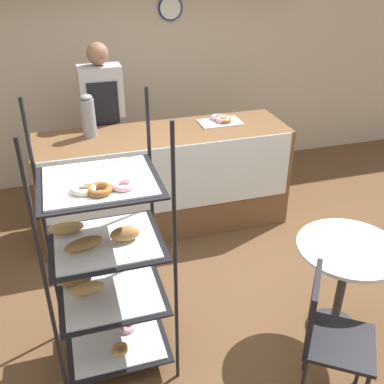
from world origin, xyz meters
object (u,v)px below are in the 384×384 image
Objects in this scene: cafe_chair at (326,329)px; donut_tray_counter at (221,120)px; person_worker at (104,124)px; pastry_rack at (106,266)px; coffee_carafe at (88,116)px; cafe_table at (345,269)px.

donut_tray_counter is at bearing 30.45° from cafe_chair.
pastry_rack is at bearing -97.32° from person_worker.
coffee_carafe is (0.09, 1.57, 0.40)m from pastry_rack.
coffee_carafe is 0.95× the size of donut_tray_counter.
cafe_chair is (-0.41, -0.43, 0.00)m from cafe_table.
pastry_rack is 2.37× the size of cafe_table.
coffee_carafe is at bearing 59.89° from cafe_chair.
person_worker is 4.27× the size of donut_tray_counter.
person_worker is at bearing 82.68° from pastry_rack.
pastry_rack reaches higher than cafe_table.
pastry_rack is 1.95× the size of cafe_chair.
coffee_carafe is at bearing 128.61° from cafe_table.
donut_tray_counter is (1.21, -0.00, -0.16)m from coffee_carafe.
pastry_rack reaches higher than person_worker.
coffee_carafe reaches higher than cafe_chair.
person_worker reaches higher than cafe_table.
pastry_rack is 1.97m from person_worker.
pastry_rack is 1.62m from coffee_carafe.
pastry_rack is 4.40× the size of donut_tray_counter.
coffee_carafe is (-1.03, 2.23, 0.59)m from cafe_chair.
person_worker is at bearing 66.58° from coffee_carafe.
cafe_chair is at bearing -65.20° from coffee_carafe.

